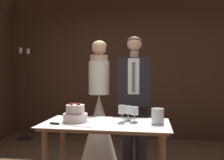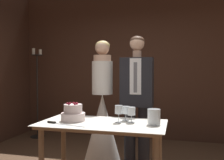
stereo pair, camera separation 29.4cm
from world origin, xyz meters
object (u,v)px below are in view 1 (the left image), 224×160
wine_glass_middle (135,112)px  groom (134,96)px  cake_table (106,133)px  candle_stand (25,98)px  tiered_cake (75,114)px  wine_glass_near (122,110)px  wine_glass_far (128,111)px  cake_knife (62,124)px  hurricane_candle (158,116)px  bride (99,121)px

wine_glass_middle → groom: size_ratio=0.09×
cake_table → wine_glass_middle: bearing=16.5°
wine_glass_middle → candle_stand: bearing=140.3°
groom → tiered_cake: bearing=-126.9°
wine_glass_near → wine_glass_far: (0.05, 0.11, -0.02)m
cake_table → groom: bearing=72.9°
cake_knife → wine_glass_far: 0.72m
wine_glass_far → candle_stand: bearing=140.5°
wine_glass_far → hurricane_candle: bearing=-23.4°
tiered_cake → cake_knife: tiered_cake is taller
cake_table → cake_knife: cake_knife is taller
wine_glass_far → hurricane_candle: 0.34m
cake_table → hurricane_candle: hurricane_candle is taller
wine_glass_near → cake_table: bearing=-161.7°
groom → candle_stand: (-2.17, 1.16, -0.17)m
cake_knife → hurricane_candle: size_ratio=2.86×
bride → candle_stand: 2.07m
hurricane_candle → wine_glass_near: bearing=176.0°
cake_table → tiered_cake: size_ratio=5.07×
tiered_cake → bride: bearing=82.7°
wine_glass_near → wine_glass_middle: 0.13m
hurricane_candle → candle_stand: 3.11m
cake_table → candle_stand: size_ratio=0.74×
tiered_cake → wine_glass_near: 0.50m
wine_glass_middle → candle_stand: candle_stand is taller
tiered_cake → wine_glass_far: 0.57m
wine_glass_near → candle_stand: candle_stand is taller
cake_knife → wine_glass_near: bearing=34.8°
cake_knife → wine_glass_near: 0.63m
candle_stand → hurricane_candle: bearing=-37.7°
cake_table → wine_glass_middle: 0.37m
cake_knife → wine_glass_near: wine_glass_near is taller
cake_table → tiered_cake: tiered_cake is taller
groom → cake_table: bearing=-107.1°
cake_knife → hurricane_candle: (0.93, 0.21, 0.07)m
hurricane_candle → groom: groom is taller
cake_table → wine_glass_near: wine_glass_near is taller
cake_knife → wine_glass_far: (0.62, 0.35, 0.10)m
wine_glass_far → hurricane_candle: (0.31, -0.14, -0.03)m
wine_glass_near → candle_stand: 2.82m
groom → candle_stand: bearing=151.9°
cake_table → wine_glass_middle: (0.29, 0.09, 0.21)m
wine_glass_middle → hurricane_candle: bearing=-13.7°
cake_table → wine_glass_far: wine_glass_far is taller
cake_table → bride: bride is taller
groom → candle_stand: size_ratio=1.00×
tiered_cake → groom: (0.57, 0.76, 0.12)m
groom → candle_stand: groom is taller
wine_glass_middle → candle_stand: 2.89m
bride → wine_glass_middle: bearing=-52.7°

